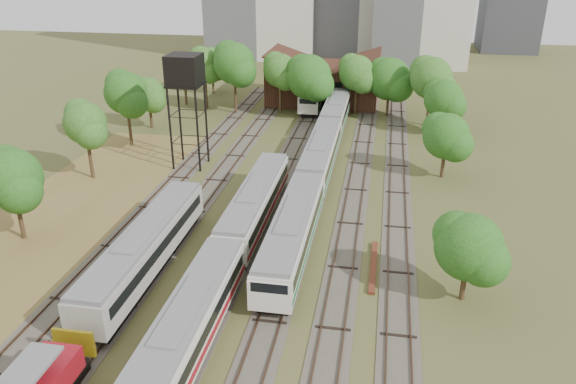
# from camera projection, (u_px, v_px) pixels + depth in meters

# --- Properties ---
(ground) EXTENTS (240.00, 240.00, 0.00)m
(ground) POSITION_uv_depth(u_px,v_px,m) (225.00, 352.00, 32.80)
(ground) COLOR #475123
(ground) RESTS_ON ground
(dry_grass_patch) EXTENTS (14.00, 60.00, 0.04)m
(dry_grass_patch) POSITION_uv_depth(u_px,v_px,m) (26.00, 256.00, 42.85)
(dry_grass_patch) COLOR brown
(dry_grass_patch) RESTS_ON ground
(tracks) EXTENTS (24.60, 80.00, 0.19)m
(tracks) POSITION_uv_depth(u_px,v_px,m) (288.00, 185.00, 55.41)
(tracks) COLOR #4C473D
(tracks) RESTS_ON ground
(railcar_red_set) EXTENTS (2.69, 34.58, 3.32)m
(railcar_red_set) POSITION_uv_depth(u_px,v_px,m) (227.00, 256.00, 39.50)
(railcar_red_set) COLOR black
(railcar_red_set) RESTS_ON ground
(railcar_green_set) EXTENTS (2.82, 52.08, 3.48)m
(railcar_green_set) POSITION_uv_depth(u_px,v_px,m) (320.00, 155.00, 58.03)
(railcar_green_set) COLOR black
(railcar_green_set) RESTS_ON ground
(railcar_rear) EXTENTS (2.80, 16.08, 3.45)m
(railcar_rear) POSITION_uv_depth(u_px,v_px,m) (315.00, 93.00, 82.78)
(railcar_rear) COLOR black
(railcar_rear) RESTS_ON ground
(old_grey_coach) EXTENTS (2.75, 18.00, 3.40)m
(old_grey_coach) POSITION_uv_depth(u_px,v_px,m) (146.00, 248.00, 40.23)
(old_grey_coach) COLOR black
(old_grey_coach) RESTS_ON ground
(water_tower) EXTENTS (3.42, 3.42, 11.82)m
(water_tower) POSITION_uv_depth(u_px,v_px,m) (185.00, 73.00, 56.53)
(water_tower) COLOR black
(water_tower) RESTS_ON ground
(rail_pile_far) EXTENTS (0.45, 7.20, 0.23)m
(rail_pile_far) POSITION_uv_depth(u_px,v_px,m) (373.00, 266.00, 41.30)
(rail_pile_far) COLOR brown
(rail_pile_far) RESTS_ON ground
(maintenance_shed) EXTENTS (16.45, 11.55, 7.58)m
(maintenance_shed) POSITION_uv_depth(u_px,v_px,m) (324.00, 82.00, 84.02)
(maintenance_shed) COLOR #331A12
(maintenance_shed) RESTS_ON ground
(tree_band_left) EXTENTS (7.59, 72.26, 8.74)m
(tree_band_left) POSITION_uv_depth(u_px,v_px,m) (109.00, 113.00, 59.49)
(tree_band_left) COLOR #382616
(tree_band_left) RESTS_ON ground
(tree_band_far) EXTENTS (35.99, 9.34, 9.82)m
(tree_band_far) POSITION_uv_depth(u_px,v_px,m) (321.00, 73.00, 75.64)
(tree_band_far) COLOR #382616
(tree_band_far) RESTS_ON ground
(tree_band_right) EXTENTS (5.70, 40.96, 6.93)m
(tree_band_right) POSITION_uv_depth(u_px,v_px,m) (450.00, 141.00, 54.56)
(tree_band_right) COLOR #382616
(tree_band_right) RESTS_ON ground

